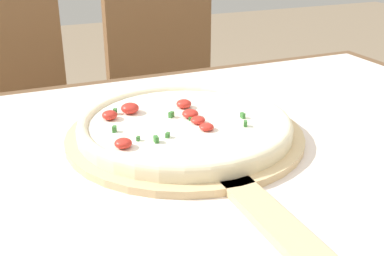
{
  "coord_description": "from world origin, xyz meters",
  "views": [
    {
      "loc": [
        -0.32,
        -0.56,
        1.06
      ],
      "look_at": [
        -0.04,
        0.1,
        0.76
      ],
      "focal_mm": 45.0,
      "sensor_mm": 36.0,
      "label": 1
    }
  ],
  "objects_px": {
    "pizza": "(185,124)",
    "chair_right": "(172,97)",
    "pizza_peel": "(190,140)",
    "chair_left": "(13,120)"
  },
  "relations": [
    {
      "from": "chair_left",
      "to": "pizza",
      "type": "bearing_deg",
      "value": -77.71
    },
    {
      "from": "pizza",
      "to": "chair_right",
      "type": "height_order",
      "value": "chair_right"
    },
    {
      "from": "pizza",
      "to": "chair_right",
      "type": "xyz_separation_m",
      "value": [
        0.26,
        0.74,
        -0.23
      ]
    },
    {
      "from": "pizza_peel",
      "to": "chair_right",
      "type": "xyz_separation_m",
      "value": [
        0.26,
        0.76,
        -0.21
      ]
    },
    {
      "from": "pizza_peel",
      "to": "chair_right",
      "type": "height_order",
      "value": "chair_right"
    },
    {
      "from": "pizza_peel",
      "to": "chair_left",
      "type": "xyz_separation_m",
      "value": [
        -0.25,
        0.76,
        -0.21
      ]
    },
    {
      "from": "pizza_peel",
      "to": "chair_right",
      "type": "bearing_deg",
      "value": 71.21
    },
    {
      "from": "pizza_peel",
      "to": "chair_left",
      "type": "height_order",
      "value": "chair_left"
    },
    {
      "from": "pizza",
      "to": "pizza_peel",
      "type": "bearing_deg",
      "value": -88.36
    },
    {
      "from": "pizza_peel",
      "to": "pizza",
      "type": "distance_m",
      "value": 0.03
    }
  ]
}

